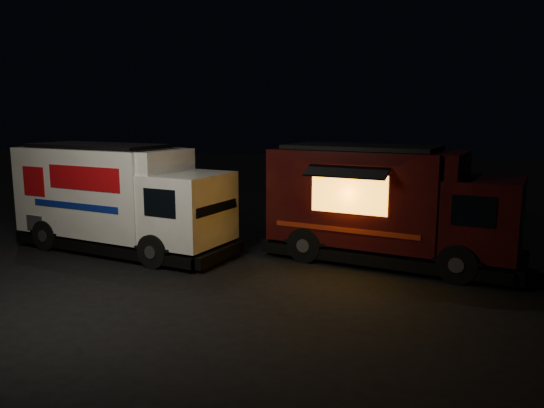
{
  "coord_description": "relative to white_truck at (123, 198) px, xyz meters",
  "views": [
    {
      "loc": [
        4.28,
        -12.73,
        4.12
      ],
      "look_at": [
        0.56,
        2.0,
        1.51
      ],
      "focal_mm": 35.0,
      "sensor_mm": 36.0,
      "label": 1
    }
  ],
  "objects": [
    {
      "name": "ground",
      "position": [
        3.9,
        -1.39,
        -1.6
      ],
      "size": [
        80.0,
        80.0,
        0.0
      ],
      "primitive_type": "plane",
      "color": "black",
      "rests_on": "ground"
    },
    {
      "name": "red_truck",
      "position": [
        7.87,
        0.7,
        0.02
      ],
      "size": [
        7.38,
        4.15,
        3.24
      ],
      "primitive_type": null,
      "rotation": [
        0.0,
        0.0,
        -0.24
      ],
      "color": "#350E09",
      "rests_on": "ground"
    },
    {
      "name": "white_truck",
      "position": [
        0.0,
        0.0,
        0.0
      ],
      "size": [
        7.43,
        3.96,
        3.21
      ],
      "primitive_type": null,
      "rotation": [
        0.0,
        0.0,
        -0.23
      ],
      "color": "white",
      "rests_on": "ground"
    }
  ]
}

